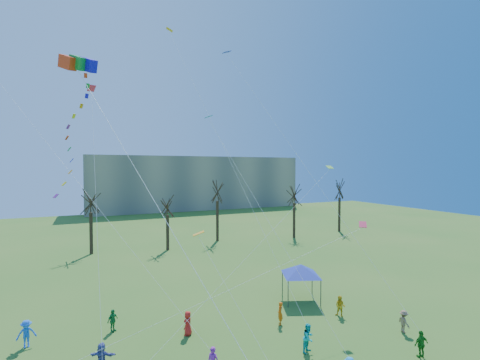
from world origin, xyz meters
name	(u,v)px	position (x,y,z in m)	size (l,w,h in m)	color
distant_building	(196,183)	(22.00, 82.00, 7.50)	(60.00, 14.00, 15.00)	gray
bare_tree_row	(158,202)	(1.94, 35.55, 6.81)	(71.95, 9.00, 10.29)	black
big_box_kite	(79,136)	(-7.57, 8.83, 13.53)	(4.59, 7.10, 20.68)	red
canopy_tent_blue	(301,270)	(9.87, 11.79, 2.72)	(3.97, 3.97, 3.21)	#3F3F44
festival_crowd	(193,358)	(-1.81, 5.59, 0.85)	(26.72, 13.50, 1.84)	red
small_kites_aloft	(180,132)	(-0.88, 11.73, 14.33)	(27.76, 17.50, 34.01)	#F6B00C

